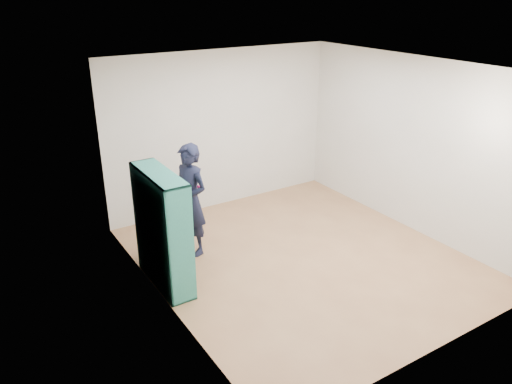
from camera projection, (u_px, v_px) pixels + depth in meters
floor at (302, 258)px, 6.93m from camera, size 4.50×4.50×0.00m
ceiling at (310, 67)px, 5.93m from camera, size 4.50×4.50×0.00m
wall_left at (160, 204)px, 5.44m from camera, size 0.02×4.50×2.60m
wall_right at (412, 145)px, 7.42m from camera, size 0.02×4.50×2.60m
wall_back at (222, 130)px, 8.19m from camera, size 4.00×0.02×2.60m
wall_front at (452, 240)px, 4.67m from camera, size 4.00×0.02×2.60m
bookshelf at (161, 232)px, 6.08m from camera, size 0.32×1.11×1.49m
person at (190, 200)px, 6.80m from camera, size 0.54×0.67×1.59m
smartphone at (178, 195)px, 6.70m from camera, size 0.07×0.09×0.13m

